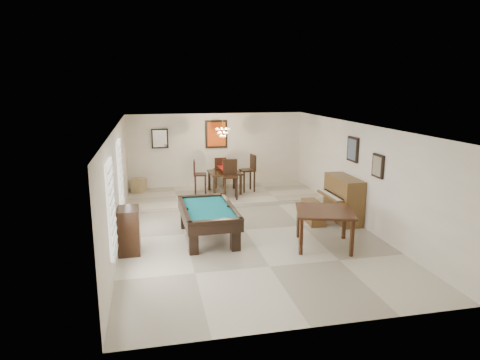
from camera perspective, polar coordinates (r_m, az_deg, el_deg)
name	(u,v)px	position (r m, az deg, el deg)	size (l,w,h in m)	color
ground_plane	(245,230)	(10.79, 0.67, -6.71)	(6.00, 9.00, 0.02)	beige
wall_back	(216,151)	(14.77, -3.17, 3.83)	(6.00, 0.04, 2.60)	silver
wall_front	(314,246)	(6.29, 9.86, -8.71)	(6.00, 0.04, 2.60)	silver
wall_left	(118,185)	(10.21, -15.97, -0.68)	(0.04, 9.00, 2.60)	silver
wall_right	(358,174)	(11.45, 15.50, 0.78)	(0.04, 9.00, 2.60)	silver
ceiling	(245,126)	(10.22, 0.71, 7.22)	(6.00, 9.00, 0.04)	white
dining_step	(223,195)	(13.82, -2.30, -2.04)	(6.00, 2.50, 0.12)	beige
window_left_front	(111,208)	(8.05, -16.77, -3.53)	(0.06, 1.00, 1.70)	white
window_left_rear	(120,176)	(10.77, -15.65, 0.57)	(0.06, 1.00, 1.70)	white
pool_table	(208,223)	(10.14, -4.27, -5.77)	(1.20, 2.21, 0.74)	black
square_table	(324,228)	(9.79, 11.10, -6.34)	(1.22, 1.22, 0.85)	black
upright_piano	(338,199)	(11.61, 12.99, -2.51)	(0.80, 1.43, 1.19)	brown
piano_bench	(313,212)	(11.46, 9.71, -4.24)	(0.38, 0.97, 0.54)	brown
apothecary_chest	(129,230)	(9.56, -14.57, -6.53)	(0.44, 0.66, 0.99)	black
dining_table	(225,180)	(13.84, -2.07, -0.05)	(0.97, 0.97, 0.80)	black
flower_vase	(224,165)	(13.73, -2.09, 2.06)	(0.13, 0.13, 0.23)	red
dining_chair_south	(231,180)	(13.04, -1.27, 0.05)	(0.44, 0.44, 1.20)	black
dining_chair_north	(220,172)	(14.54, -2.71, 1.07)	(0.39, 0.39, 1.05)	black
dining_chair_west	(200,177)	(13.72, -5.33, 0.40)	(0.40, 0.40, 1.09)	black
dining_chair_east	(247,173)	(13.98, 0.98, 0.94)	(0.45, 0.45, 1.21)	black
corner_bench	(139,185)	(14.35, -13.35, -0.70)	(0.38, 0.47, 0.43)	tan
chandelier	(223,129)	(13.38, -2.34, 6.80)	(0.44, 0.44, 0.60)	#FFE5B2
back_painting	(216,134)	(14.65, -3.17, 6.13)	(0.75, 0.06, 0.95)	#D84C14
back_mirror	(160,139)	(14.49, -10.64, 5.46)	(0.55, 0.06, 0.65)	white
right_picture_upper	(353,149)	(11.59, 14.82, 3.97)	(0.06, 0.55, 0.65)	slate
right_picture_lower	(378,166)	(10.50, 17.92, 1.79)	(0.06, 0.45, 0.55)	gray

